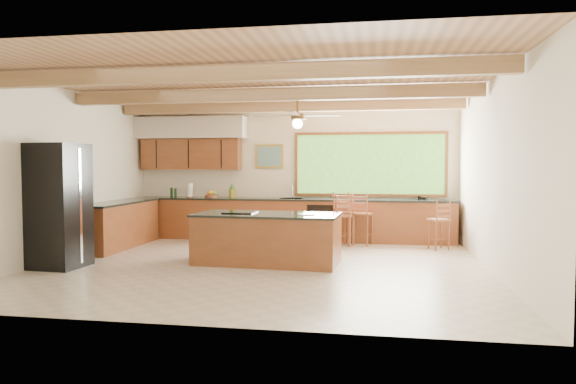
# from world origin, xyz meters

# --- Properties ---
(ground) EXTENTS (7.20, 7.20, 0.00)m
(ground) POSITION_xyz_m (0.00, 0.00, 0.00)
(ground) COLOR #BBAF9B
(ground) RESTS_ON ground
(room_shell) EXTENTS (7.27, 6.54, 3.02)m
(room_shell) POSITION_xyz_m (-0.17, 0.65, 2.21)
(room_shell) COLOR beige
(room_shell) RESTS_ON ground
(counter_run) EXTENTS (7.12, 3.10, 1.26)m
(counter_run) POSITION_xyz_m (-0.82, 2.52, 0.46)
(counter_run) COLOR brown
(counter_run) RESTS_ON ground
(island) EXTENTS (2.47, 1.27, 0.86)m
(island) POSITION_xyz_m (0.03, 0.21, 0.42)
(island) COLOR brown
(island) RESTS_ON ground
(refrigerator) EXTENTS (0.83, 0.81, 2.00)m
(refrigerator) POSITION_xyz_m (-3.22, -0.70, 1.00)
(refrigerator) COLOR black
(refrigerator) RESTS_ON ground
(bar_stool_a) EXTENTS (0.50, 0.50, 1.04)m
(bar_stool_a) POSITION_xyz_m (1.13, 2.15, 0.62)
(bar_stool_a) COLOR brown
(bar_stool_a) RESTS_ON ground
(bar_stool_b) EXTENTS (0.49, 0.49, 1.08)m
(bar_stool_b) POSITION_xyz_m (1.57, 2.39, 0.64)
(bar_stool_b) COLOR brown
(bar_stool_b) RESTS_ON ground
(bar_stool_c) EXTENTS (0.51, 0.51, 1.11)m
(bar_stool_c) POSITION_xyz_m (1.20, 2.39, 0.66)
(bar_stool_c) COLOR brown
(bar_stool_c) RESTS_ON ground
(bar_stool_d) EXTENTS (0.46, 0.46, 0.97)m
(bar_stool_d) POSITION_xyz_m (3.05, 2.04, 0.58)
(bar_stool_d) COLOR brown
(bar_stool_d) RESTS_ON ground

